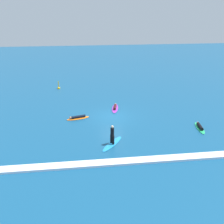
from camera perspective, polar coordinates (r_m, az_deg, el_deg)
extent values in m
plane|color=navy|center=(30.08, 0.00, -0.89)|extent=(120.00, 120.00, 0.00)
ellipsoid|color=orange|center=(29.65, -7.27, -1.33)|extent=(2.63, 1.43, 0.07)
cylinder|color=black|center=(29.60, -7.19, -1.00)|extent=(1.58, 0.70, 0.28)
sphere|color=#A37556|center=(29.38, -8.89, -1.23)|extent=(0.31, 0.31, 0.25)
ellipsoid|color=purple|center=(32.27, 0.66, 0.80)|extent=(1.33, 3.17, 0.09)
cylinder|color=#381414|center=(32.16, 0.65, 1.09)|extent=(0.59, 1.52, 0.30)
sphere|color=tan|center=(32.96, 0.75, 1.65)|extent=(0.30, 0.30, 0.25)
ellipsoid|color=#23B266|center=(28.51, 18.22, -3.25)|extent=(1.03, 2.90, 0.08)
cylinder|color=black|center=(28.39, 18.30, -2.93)|extent=(0.52, 1.51, 0.31)
sphere|color=beige|center=(29.13, 17.83, -2.19)|extent=(0.25, 0.25, 0.22)
ellipsoid|color=#1E8CD1|center=(24.09, 0.06, -6.80)|extent=(2.45, 3.04, 0.07)
cylinder|color=black|center=(24.00, -0.13, -5.70)|extent=(0.30, 0.30, 0.83)
cylinder|color=black|center=(23.76, 0.25, -6.00)|extent=(0.30, 0.30, 0.83)
cylinder|color=black|center=(23.54, 0.06, -4.20)|extent=(0.45, 0.45, 0.70)
sphere|color=beige|center=(23.34, 0.06, -3.17)|extent=(0.34, 0.34, 0.24)
sphere|color=yellow|center=(41.00, -11.32, 5.01)|extent=(0.40, 0.40, 0.40)
cylinder|color=yellow|center=(40.87, -11.37, 5.66)|extent=(0.11, 0.11, 1.18)
cube|color=white|center=(21.48, 3.37, -10.49)|extent=(21.47, 0.90, 0.18)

